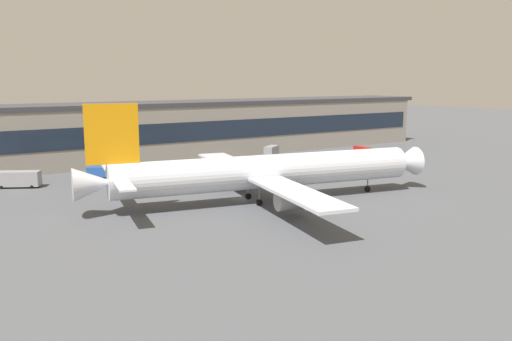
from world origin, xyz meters
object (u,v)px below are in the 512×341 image
at_px(fuel_truck, 18,178).
at_px(crew_van, 99,172).
at_px(airliner, 263,172).
at_px(follow_me_car, 204,162).
at_px(belt_loader, 363,149).
at_px(stair_truck, 271,152).

distance_m(fuel_truck, crew_van, 16.88).
height_order(airliner, follow_me_car, airliner).
bearing_deg(belt_loader, follow_me_car, 175.44).
distance_m(fuel_truck, belt_loader, 93.99).
bearing_deg(belt_loader, stair_truck, 169.00).
xyz_separation_m(airliner, stair_truck, (29.81, 41.14, -3.46)).
bearing_deg(stair_truck, crew_van, -176.73).
distance_m(stair_truck, fuel_truck, 65.21).
relative_size(fuel_truck, belt_loader, 1.33).
bearing_deg(fuel_truck, belt_loader, -0.90).
distance_m(stair_truck, belt_loader, 29.46).
distance_m(airliner, stair_truck, 50.92).
relative_size(fuel_truck, follow_me_car, 1.86).
bearing_deg(crew_van, airliner, -64.33).
bearing_deg(belt_loader, fuel_truck, 179.10).
relative_size(airliner, fuel_truck, 7.52).
bearing_deg(belt_loader, airliner, -148.82).
bearing_deg(follow_me_car, crew_van, -177.49).
height_order(crew_van, follow_me_car, crew_van).
bearing_deg(airliner, fuel_truck, 133.62).
distance_m(airliner, belt_loader, 68.76).
height_order(fuel_truck, crew_van, fuel_truck).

